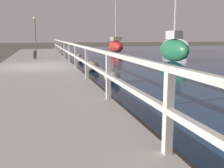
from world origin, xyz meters
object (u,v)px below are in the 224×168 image
(dock_lamp, at_px, (35,30))
(sailboat_green, at_px, (174,48))
(mooring_bollard, at_px, (35,54))
(sailboat_red, at_px, (116,46))
(sailboat_white, at_px, (175,44))

(dock_lamp, bearing_deg, sailboat_green, -21.21)
(mooring_bollard, xyz_separation_m, sailboat_red, (8.10, 9.45, 0.15))
(sailboat_green, height_order, sailboat_red, sailboat_green)
(dock_lamp, relative_size, sailboat_red, 0.53)
(dock_lamp, height_order, sailboat_red, sailboat_red)
(mooring_bollard, height_order, dock_lamp, dock_lamp)
(dock_lamp, relative_size, sailboat_green, 0.34)
(sailboat_green, bearing_deg, mooring_bollard, 166.54)
(sailboat_green, bearing_deg, sailboat_red, 89.54)
(mooring_bollard, distance_m, dock_lamp, 2.96)
(mooring_bollard, height_order, sailboat_green, sailboat_green)
(sailboat_green, bearing_deg, dock_lamp, 151.90)
(sailboat_white, bearing_deg, sailboat_green, -119.15)
(sailboat_white, height_order, sailboat_red, sailboat_white)
(mooring_bollard, relative_size, dock_lamp, 0.19)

